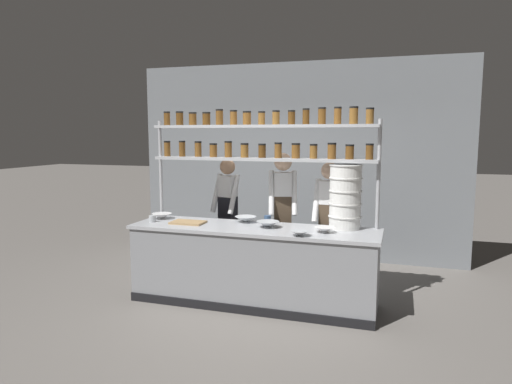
{
  "coord_description": "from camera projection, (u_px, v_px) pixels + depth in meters",
  "views": [
    {
      "loc": [
        1.61,
        -4.97,
        2.0
      ],
      "look_at": [
        -0.03,
        0.2,
        1.31
      ],
      "focal_mm": 32.0,
      "sensor_mm": 36.0,
      "label": 1
    }
  ],
  "objects": [
    {
      "name": "serving_cup_front",
      "position": [
        152.0,
        219.0,
        5.62
      ],
      "size": [
        0.09,
        0.09,
        0.08
      ],
      "color": "#B2B7BC",
      "rests_on": "prep_counter"
    },
    {
      "name": "serving_cup_by_board",
      "position": [
        268.0,
        219.0,
        5.54
      ],
      "size": [
        0.08,
        0.08,
        0.1
      ],
      "color": "#334C70",
      "rests_on": "prep_counter"
    },
    {
      "name": "chef_right",
      "position": [
        329.0,
        219.0,
        5.61
      ],
      "size": [
        0.37,
        0.3,
        1.66
      ],
      "rotation": [
        0.0,
        0.0,
        -0.07
      ],
      "color": "black",
      "rests_on": "ground_plane"
    },
    {
      "name": "prep_bowl_near_left",
      "position": [
        324.0,
        230.0,
        5.02
      ],
      "size": [
        0.22,
        0.22,
        0.06
      ],
      "color": "white",
      "rests_on": "prep_counter"
    },
    {
      "name": "prep_bowl_center_back",
      "position": [
        300.0,
        233.0,
        4.85
      ],
      "size": [
        0.21,
        0.21,
        0.06
      ],
      "color": "#B2B7BC",
      "rests_on": "prep_counter"
    },
    {
      "name": "chef_center",
      "position": [
        283.0,
        211.0,
        5.82
      ],
      "size": [
        0.41,
        0.35,
        1.76
      ],
      "rotation": [
        0.0,
        0.0,
        0.28
      ],
      "color": "black",
      "rests_on": "ground_plane"
    },
    {
      "name": "prep_bowl_far_left",
      "position": [
        162.0,
        216.0,
        5.83
      ],
      "size": [
        0.25,
        0.25,
        0.07
      ],
      "color": "white",
      "rests_on": "prep_counter"
    },
    {
      "name": "back_wall",
      "position": [
        296.0,
        161.0,
        7.37
      ],
      "size": [
        5.32,
        0.12,
        3.13
      ],
      "primitive_type": "cube",
      "color": "gray",
      "rests_on": "ground_plane"
    },
    {
      "name": "container_stack",
      "position": [
        345.0,
        197.0,
        5.21
      ],
      "size": [
        0.38,
        0.38,
        0.73
      ],
      "color": "white",
      "rests_on": "prep_counter"
    },
    {
      "name": "cutting_board",
      "position": [
        188.0,
        222.0,
        5.54
      ],
      "size": [
        0.4,
        0.26,
        0.02
      ],
      "color": "#A88456",
      "rests_on": "prep_counter"
    },
    {
      "name": "ground_plane",
      "position": [
        253.0,
        303.0,
        5.44
      ],
      "size": [
        40.0,
        40.0,
        0.0
      ],
      "primitive_type": "plane",
      "color": "slate"
    },
    {
      "name": "prep_bowl_near_right",
      "position": [
        268.0,
        224.0,
        5.29
      ],
      "size": [
        0.27,
        0.27,
        0.07
      ],
      "color": "#B2B7BC",
      "rests_on": "prep_counter"
    },
    {
      "name": "prep_bowl_center_front",
      "position": [
        246.0,
        219.0,
        5.61
      ],
      "size": [
        0.27,
        0.27,
        0.07
      ],
      "color": "silver",
      "rests_on": "prep_counter"
    },
    {
      "name": "spice_shelf_unit",
      "position": [
        262.0,
        144.0,
        5.51
      ],
      "size": [
        2.81,
        0.28,
        2.31
      ],
      "color": "#ADAFB5",
      "rests_on": "ground_plane"
    },
    {
      "name": "prep_counter",
      "position": [
        253.0,
        265.0,
        5.38
      ],
      "size": [
        2.92,
        0.76,
        0.92
      ],
      "color": "gray",
      "rests_on": "ground_plane"
    },
    {
      "name": "chef_left",
      "position": [
        228.0,
        210.0,
        6.26
      ],
      "size": [
        0.41,
        0.34,
        1.66
      ],
      "rotation": [
        0.0,
        0.0,
        -0.25
      ],
      "color": "black",
      "rests_on": "ground_plane"
    }
  ]
}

